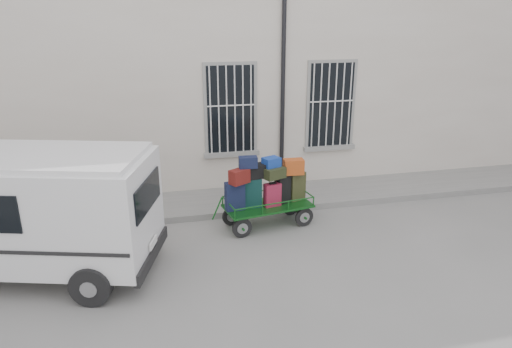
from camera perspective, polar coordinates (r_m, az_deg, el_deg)
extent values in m
plane|color=slate|center=(9.72, 2.49, -8.33)|extent=(80.00, 80.00, 0.00)
cube|color=beige|center=(14.09, -3.43, 13.03)|extent=(24.00, 5.00, 6.00)
cylinder|color=black|center=(11.82, 3.38, 10.90)|extent=(0.11, 0.11, 5.60)
cube|color=black|center=(11.67, -3.19, 8.06)|extent=(1.20, 0.08, 2.20)
cube|color=gray|center=(11.93, -3.07, 2.56)|extent=(1.45, 0.22, 0.12)
cube|color=black|center=(12.41, 9.32, 8.50)|extent=(1.20, 0.08, 2.20)
cube|color=gray|center=(12.65, 9.07, 3.31)|extent=(1.45, 0.22, 0.12)
cube|color=slate|center=(11.63, -0.39, -3.15)|extent=(24.00, 1.70, 0.15)
cylinder|color=black|center=(9.76, -1.74, -6.78)|extent=(0.44, 0.12, 0.44)
cylinder|color=gray|center=(9.76, -1.74, -6.78)|extent=(0.25, 0.12, 0.24)
cylinder|color=black|center=(10.33, -3.06, -5.29)|extent=(0.44, 0.12, 0.44)
cylinder|color=gray|center=(10.33, -3.06, -5.29)|extent=(0.25, 0.12, 0.24)
cylinder|color=black|center=(10.33, 6.03, -5.37)|extent=(0.44, 0.12, 0.44)
cylinder|color=gray|center=(10.33, 6.03, -5.37)|extent=(0.25, 0.12, 0.24)
cylinder|color=black|center=(10.86, 4.37, -4.04)|extent=(0.44, 0.12, 0.44)
cylinder|color=gray|center=(10.86, 4.37, -4.04)|extent=(0.25, 0.12, 0.24)
cube|color=#135319|center=(10.19, 1.50, -4.00)|extent=(2.04, 1.18, 0.04)
cylinder|color=#135319|center=(9.75, -4.88, -4.31)|extent=(0.26, 0.08, 0.49)
cube|color=black|center=(9.83, -2.66, -2.77)|extent=(0.43, 0.25, 0.63)
cube|color=black|center=(9.72, -2.69, -0.98)|extent=(0.18, 0.13, 0.03)
cube|color=black|center=(9.97, -0.36, -2.37)|extent=(0.38, 0.23, 0.65)
cube|color=black|center=(9.85, -0.37, -0.53)|extent=(0.16, 0.12, 0.03)
cube|color=maroon|center=(10.04, 2.06, -2.61)|extent=(0.39, 0.24, 0.52)
cube|color=black|center=(9.95, 2.08, -1.15)|extent=(0.16, 0.11, 0.03)
cube|color=black|center=(10.22, 3.35, -1.87)|extent=(0.37, 0.32, 0.64)
cube|color=black|center=(10.11, 3.39, -0.10)|extent=(0.14, 0.13, 0.03)
cube|color=#2C2C16|center=(10.41, 5.09, -1.49)|extent=(0.42, 0.32, 0.66)
cube|color=black|center=(10.29, 5.15, 0.29)|extent=(0.16, 0.13, 0.03)
cube|color=#601313|center=(9.62, -2.09, -0.31)|extent=(0.48, 0.42, 0.30)
cube|color=black|center=(9.89, 0.09, 0.39)|extent=(0.54, 0.37, 0.30)
cube|color=#2C2E17|center=(9.89, 2.32, 0.13)|extent=(0.54, 0.43, 0.23)
cube|color=#9B401C|center=(10.13, 4.72, 0.93)|extent=(0.45, 0.29, 0.33)
cube|color=black|center=(9.66, -1.00, 1.49)|extent=(0.40, 0.26, 0.24)
cube|color=#17419E|center=(9.91, 1.93, 1.50)|extent=(0.43, 0.38, 0.20)
cube|color=white|center=(9.02, -26.96, -3.76)|extent=(4.79, 3.07, 1.81)
cube|color=white|center=(8.74, -27.88, 1.99)|extent=(4.56, 2.87, 0.10)
cube|color=black|center=(8.04, -13.39, -2.47)|extent=(0.43, 1.37, 0.55)
cube|color=black|center=(8.52, -12.86, -9.74)|extent=(0.62, 1.82, 0.22)
cube|color=white|center=(8.41, -12.71, -8.37)|extent=(0.15, 0.41, 0.12)
cylinder|color=black|center=(8.06, -19.92, -13.02)|extent=(0.72, 0.40, 0.69)
cylinder|color=black|center=(9.57, -15.74, -7.28)|extent=(0.72, 0.40, 0.69)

